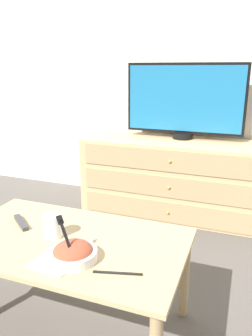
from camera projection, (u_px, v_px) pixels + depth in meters
The scene contains 10 objects.
ground_plane at pixel (182, 200), 2.99m from camera, with size 12.00×12.00×0.00m, color #56514C.
wall_back at pixel (191, 49), 2.63m from camera, with size 12.00×0.05×2.60m.
dresser at pixel (176, 177), 2.65m from camera, with size 1.49×0.52×0.61m.
tv at pixel (185, 100), 2.56m from camera, with size 0.93×0.16×0.59m.
coffee_table at pixel (68, 251), 1.41m from camera, with size 1.01×0.59×0.45m.
takeout_bowl at pixel (73, 253), 1.24m from camera, with size 0.18×0.18×0.18m.
drink_cup at pixel (53, 228), 1.40m from camera, with size 0.08×0.08×0.10m.
napkin at pixel (55, 261), 1.23m from camera, with size 0.17×0.17×0.00m.
knife at pixel (118, 273), 1.16m from camera, with size 0.17×0.06×0.01m.
remote_control at pixel (21, 222), 1.53m from camera, with size 0.15×0.12×0.02m.
Camera 1 is at (0.49, -2.77, 1.15)m, focal length 35.00 mm.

